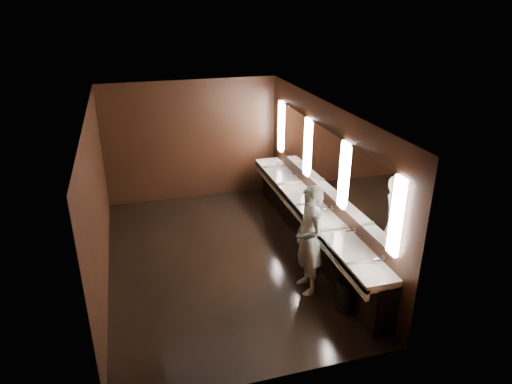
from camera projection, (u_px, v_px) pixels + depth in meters
floor at (221, 259)px, 8.46m from camera, size 6.00×6.00×0.00m
ceiling at (215, 110)px, 7.35m from camera, size 4.00×6.00×0.02m
wall_back at (192, 141)px, 10.55m from camera, size 4.00×0.02×2.80m
wall_front at (271, 288)px, 5.26m from camera, size 4.00×0.02×2.80m
wall_left at (97, 203)px, 7.40m from camera, size 0.02×6.00×2.80m
wall_right at (324, 178)px, 8.42m from camera, size 0.02×6.00×2.80m
sink_counter at (312, 223)px, 8.72m from camera, size 0.55×5.40×1.01m
mirror_band at (324, 160)px, 8.27m from camera, size 0.06×5.03×1.15m
person at (309, 240)px, 7.24m from camera, size 0.45×0.68×1.84m
trash_bin at (347, 295)px, 7.03m from camera, size 0.40×0.40×0.51m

